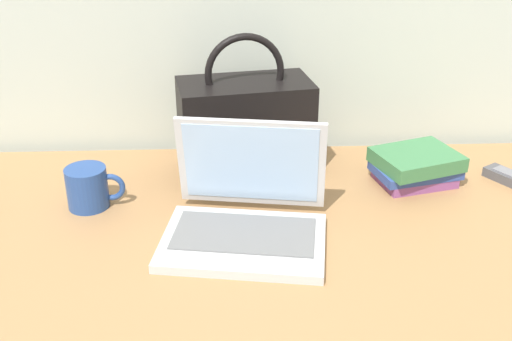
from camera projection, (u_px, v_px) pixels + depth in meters
name	position (u px, v px, depth m)	size (l,w,h in m)	color
desk	(270.00, 229.00, 1.28)	(1.60, 0.76, 0.03)	#A87A4C
laptop	(246.00, 214.00, 1.21)	(0.34, 0.31, 0.22)	silver
coffee_mug	(89.00, 188.00, 1.32)	(0.12, 0.09, 0.09)	#26478C
handbag	(245.00, 125.00, 1.44)	(0.32, 0.21, 0.33)	black
book_stack	(416.00, 167.00, 1.42)	(0.21, 0.19, 0.08)	#8C4C8C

